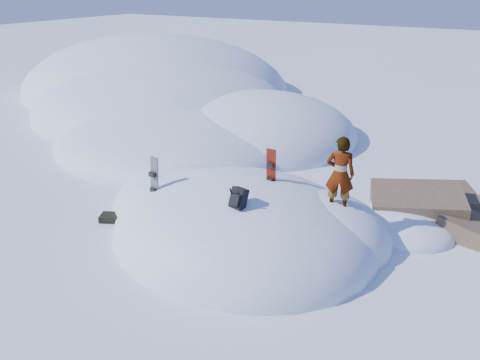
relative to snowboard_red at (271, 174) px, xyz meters
The scene contains 9 objects.
ground 1.79m from the snowboard_red, 125.92° to the right, with size 120.00×120.00×0.00m, color white.
snow_mound 1.77m from the snowboard_red, 148.07° to the right, with size 8.00×6.00×3.00m.
snow_ridge 14.36m from the snowboard_red, 139.76° to the left, with size 21.50×18.50×6.40m.
rock_outcrop 4.34m from the snowboard_red, 36.10° to the left, with size 4.68×4.41×1.68m.
snowboard_red is the anchor object (origin of this frame).
snowboard_dark 3.00m from the snowboard_red, 152.21° to the right, with size 0.29×0.22×1.45m.
backpack 1.62m from the snowboard_red, 89.61° to the right, with size 0.39×0.47×0.56m.
gear_pile 4.52m from the snowboard_red, 156.47° to the right, with size 0.83×0.65×0.22m.
person 1.78m from the snowboard_red, ahead, with size 0.67×0.44×1.84m, color slate.
Camera 1 is at (5.30, -9.06, 6.11)m, focal length 35.00 mm.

